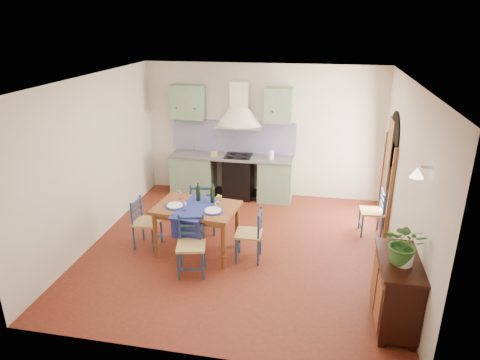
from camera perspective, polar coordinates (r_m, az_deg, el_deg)
name	(u,v)px	position (r m, az deg, el deg)	size (l,w,h in m)	color
floor	(240,248)	(7.32, -0.06, -9.07)	(5.00, 5.00, 0.00)	#4B1E10
back_wall	(238,149)	(9.07, -0.21, 4.18)	(5.00, 0.96, 2.80)	beige
right_wall	(402,178)	(7.02, 20.80, 0.19)	(0.26, 5.00, 2.80)	beige
left_wall	(94,161)	(7.59, -18.94, 2.44)	(0.04, 5.00, 2.80)	beige
ceiling	(239,80)	(6.40, -0.07, 13.24)	(5.00, 5.00, 0.01)	white
dining_table	(197,212)	(6.92, -5.79, -4.24)	(1.38, 1.06, 1.14)	brown
chair_near	(191,245)	(6.51, -6.52, -8.62)	(0.50, 0.50, 0.90)	navy
chair_far	(204,206)	(7.66, -4.87, -3.49)	(0.52, 0.52, 0.97)	navy
chair_left	(145,223)	(7.35, -12.52, -5.56)	(0.42, 0.42, 0.86)	navy
chair_right	(251,234)	(6.81, 1.41, -7.24)	(0.42, 0.42, 0.87)	navy
chair_spare	(373,212)	(7.95, 17.35, -4.09)	(0.41, 0.41, 0.83)	navy
sideboard	(396,289)	(5.78, 20.06, -13.54)	(0.50, 1.05, 0.94)	black
potted_plant	(405,244)	(5.36, 21.14, -7.91)	(0.48, 0.41, 0.53)	#316527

